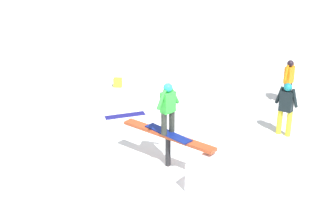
% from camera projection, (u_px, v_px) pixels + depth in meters
% --- Properties ---
extents(ground_plane, '(60.00, 60.00, 0.00)m').
position_uv_depth(ground_plane, '(168.00, 165.00, 12.15)').
color(ground_plane, white).
extents(rail_feature, '(2.75, 1.08, 0.91)m').
position_uv_depth(rail_feature, '(168.00, 139.00, 11.84)').
color(rail_feature, black).
rests_on(rail_feature, ground).
extents(snow_kicker_ramp, '(2.16, 1.96, 0.74)m').
position_uv_depth(snow_kicker_ramp, '(235.00, 178.00, 10.87)').
color(snow_kicker_ramp, white).
rests_on(snow_kicker_ramp, ground).
extents(main_rider_on_rail, '(1.43, 0.85, 1.35)m').
position_uv_depth(main_rider_on_rail, '(168.00, 109.00, 11.52)').
color(main_rider_on_rail, navy).
rests_on(main_rider_on_rail, rail_feature).
extents(bystander_orange, '(0.32, 0.62, 1.54)m').
position_uv_depth(bystander_orange, '(289.00, 79.00, 15.75)').
color(bystander_orange, black).
rests_on(bystander_orange, ground).
extents(bystander_black, '(0.70, 0.31, 1.61)m').
position_uv_depth(bystander_black, '(286.00, 106.00, 13.48)').
color(bystander_black, yellow).
rests_on(bystander_black, ground).
extents(loose_snowboard_navy, '(1.17, 1.04, 0.02)m').
position_uv_depth(loose_snowboard_navy, '(125.00, 115.00, 15.10)').
color(loose_snowboard_navy, navy).
rests_on(loose_snowboard_navy, ground).
extents(loose_snowboard_white, '(0.33, 1.39, 0.02)m').
position_uv_depth(loose_snowboard_white, '(191.00, 88.00, 17.47)').
color(loose_snowboard_white, white).
rests_on(loose_snowboard_white, ground).
extents(backpack_on_snow, '(0.35, 0.30, 0.34)m').
position_uv_depth(backpack_on_snow, '(118.00, 83.00, 17.53)').
color(backpack_on_snow, yellow).
rests_on(backpack_on_snow, ground).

